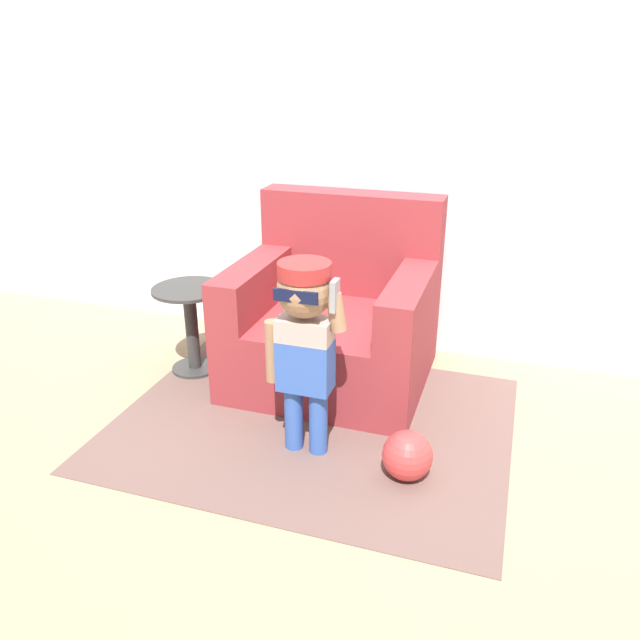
{
  "coord_description": "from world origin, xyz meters",
  "views": [
    {
      "loc": [
        0.72,
        -2.76,
        1.67
      ],
      "look_at": [
        -0.13,
        -0.17,
        0.5
      ],
      "focal_mm": 35.0,
      "sensor_mm": 36.0,
      "label": 1
    }
  ],
  "objects_px": {
    "side_table": "(191,321)",
    "person_child": "(305,330)",
    "armchair": "(335,319)",
    "toy_ball": "(407,455)"
  },
  "relations": [
    {
      "from": "side_table",
      "to": "person_child",
      "type": "bearing_deg",
      "value": -32.05
    },
    {
      "from": "toy_ball",
      "to": "person_child",
      "type": "bearing_deg",
      "value": 173.2
    },
    {
      "from": "armchair",
      "to": "person_child",
      "type": "relative_size",
      "value": 1.14
    },
    {
      "from": "armchair",
      "to": "side_table",
      "type": "height_order",
      "value": "armchair"
    },
    {
      "from": "side_table",
      "to": "toy_ball",
      "type": "relative_size",
      "value": 2.31
    },
    {
      "from": "person_child",
      "to": "toy_ball",
      "type": "relative_size",
      "value": 4.15
    },
    {
      "from": "armchair",
      "to": "person_child",
      "type": "distance_m",
      "value": 0.79
    },
    {
      "from": "person_child",
      "to": "side_table",
      "type": "relative_size",
      "value": 1.8
    },
    {
      "from": "person_child",
      "to": "toy_ball",
      "type": "bearing_deg",
      "value": -6.8
    },
    {
      "from": "armchair",
      "to": "toy_ball",
      "type": "height_order",
      "value": "armchair"
    }
  ]
}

